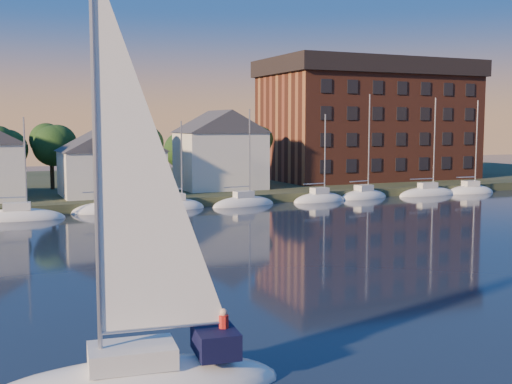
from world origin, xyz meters
TOP-DOWN VIEW (x-y plane):
  - shoreline_land at (0.00, 75.00)m, footprint 160.00×50.00m
  - wooden_dock at (0.00, 52.00)m, footprint 120.00×3.00m
  - clubhouse_centre at (-6.00, 57.00)m, footprint 11.55×8.40m
  - clubhouse_east at (8.00, 59.00)m, footprint 10.50×8.40m
  - condo_block at (34.00, 64.95)m, footprint 31.00×17.00m
  - tree_line at (2.00, 63.00)m, footprint 93.40×5.40m
  - moored_fleet at (0.00, 49.00)m, footprint 87.50×2.40m
  - hero_sailboat at (-15.74, 4.52)m, footprint 10.60×4.53m

SIDE VIEW (x-z plane):
  - shoreline_land at x=0.00m, z-range -1.00..1.00m
  - wooden_dock at x=0.00m, z-range -0.50..0.50m
  - moored_fleet at x=0.00m, z-range -5.93..6.12m
  - hero_sailboat at x=-15.74m, z-range -7.23..8.51m
  - clubhouse_centre at x=-6.00m, z-range 1.09..9.17m
  - clubhouse_east at x=8.00m, z-range 1.10..10.90m
  - tree_line at x=2.00m, z-range 2.73..11.63m
  - condo_block at x=34.00m, z-range 1.09..18.49m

